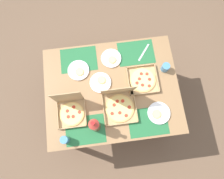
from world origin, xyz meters
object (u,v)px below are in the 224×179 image
plate_far_right (159,113)px  plate_near_left (101,82)px  pizza_box_corner_left (143,80)px  plate_middle (79,71)px  plate_far_left (111,58)px  soda_bottle (95,125)px  cup_spare (65,140)px  pizza_box_center (71,110)px  cup_clear_left (165,67)px  pizza_box_corner_right (119,104)px

plate_far_right → plate_near_left: size_ratio=1.02×
pizza_box_corner_left → plate_far_right: (0.09, -0.34, -0.00)m
plate_near_left → plate_middle: bearing=143.6°
plate_far_right → plate_far_left: bearing=121.5°
pizza_box_corner_left → soda_bottle: size_ratio=0.88×
soda_bottle → cup_spare: (-0.28, -0.08, -0.08)m
pizza_box_corner_left → plate_far_left: size_ratio=1.42×
pizza_box_center → plate_near_left: 0.38m
plate_near_left → plate_far_left: size_ratio=1.03×
plate_near_left → cup_clear_left: size_ratio=2.28×
cup_clear_left → soda_bottle: bearing=-147.2°
pizza_box_corner_right → cup_clear_left: (0.49, 0.30, -0.01)m
pizza_box_center → pizza_box_corner_right: 0.44m
plate_far_right → plate_middle: same height
pizza_box_corner_right → cup_spare: bearing=-153.9°
pizza_box_center → cup_spare: 0.26m
plate_middle → soda_bottle: (0.11, -0.56, 0.12)m
cup_spare → plate_near_left: bearing=53.4°
plate_far_left → cup_clear_left: size_ratio=2.22×
pizza_box_corner_right → plate_far_right: 0.37m
pizza_box_corner_left → cup_spare: 0.90m
plate_far_right → plate_middle: size_ratio=1.01×
plate_far_left → cup_spare: cup_spare is taller
pizza_box_center → soda_bottle: bearing=-39.6°
pizza_box_corner_right → soda_bottle: size_ratio=1.04×
plate_far_right → plate_far_left: size_ratio=1.05×
plate_far_left → plate_middle: bearing=-165.7°
plate_far_left → soda_bottle: (-0.22, -0.64, 0.12)m
pizza_box_corner_right → plate_near_left: 0.29m
plate_far_right → soda_bottle: size_ratio=0.65×
pizza_box_corner_left → cup_clear_left: (0.23, 0.09, 0.03)m
plate_middle → cup_spare: 0.67m
plate_far_right → plate_far_left: same height
plate_near_left → soda_bottle: size_ratio=0.64×
pizza_box_center → plate_far_right: 0.80m
plate_far_right → cup_spare: cup_spare is taller
pizza_box_center → pizza_box_corner_left: 0.73m
pizza_box_corner_right → cup_spare: size_ratio=3.19×
pizza_box_corner_right → plate_middle: pizza_box_corner_right is taller
plate_middle → plate_far_right: bearing=-36.3°
cup_clear_left → cup_spare: size_ratio=0.86×
pizza_box_corner_right → plate_far_left: pizza_box_corner_right is taller
soda_bottle → pizza_box_center: bearing=140.4°
plate_middle → soda_bottle: size_ratio=0.65×
plate_near_left → pizza_box_corner_left: bearing=-3.9°
plate_far_left → cup_spare: 0.88m
plate_near_left → soda_bottle: bearing=-102.7°
plate_far_right → plate_middle: (-0.70, 0.51, 0.00)m
plate_far_right → soda_bottle: soda_bottle is taller
plate_far_right → plate_middle: bearing=143.7°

